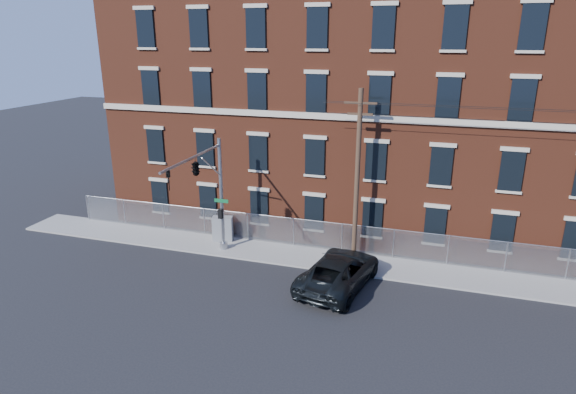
% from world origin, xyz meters
% --- Properties ---
extents(ground, '(140.00, 140.00, 0.00)m').
position_xyz_m(ground, '(0.00, 0.00, 0.00)').
color(ground, black).
rests_on(ground, ground).
extents(sidewalk, '(65.00, 3.00, 0.12)m').
position_xyz_m(sidewalk, '(12.00, 5.00, 0.06)').
color(sidewalk, '#98958F').
rests_on(sidewalk, ground).
extents(mill_building, '(55.30, 14.32, 16.30)m').
position_xyz_m(mill_building, '(12.00, 13.93, 8.15)').
color(mill_building, '#602917').
rests_on(mill_building, ground).
extents(chain_link_fence, '(59.06, 0.06, 1.85)m').
position_xyz_m(chain_link_fence, '(12.00, 6.30, 1.06)').
color(chain_link_fence, '#A5A8AD').
rests_on(chain_link_fence, ground).
extents(traffic_signal_mast, '(0.90, 6.75, 7.00)m').
position_xyz_m(traffic_signal_mast, '(-6.00, 2.18, 5.39)').
color(traffic_signal_mast, '#9EA0A5').
rests_on(traffic_signal_mast, ground).
extents(utility_pole_near, '(1.80, 0.28, 10.00)m').
position_xyz_m(utility_pole_near, '(2.00, 5.60, 5.34)').
color(utility_pole_near, '#412E20').
rests_on(utility_pole_near, ground).
extents(pickup_truck, '(4.06, 6.77, 1.76)m').
position_xyz_m(pickup_truck, '(1.81, 2.09, 0.88)').
color(pickup_truck, black).
rests_on(pickup_truck, ground).
extents(utility_cabinet, '(1.39, 0.93, 1.59)m').
position_xyz_m(utility_cabinet, '(-6.59, 5.71, 0.92)').
color(utility_cabinet, slate).
rests_on(utility_cabinet, sidewalk).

